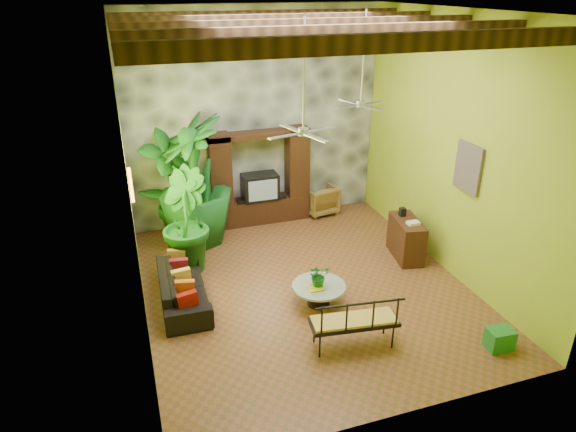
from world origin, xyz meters
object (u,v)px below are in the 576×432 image
object	(u,v)px
iron_bench	(356,320)
wicker_armchair	(319,199)
ceiling_fan_front	(303,119)
tall_plant_c	(195,181)
sofa	(183,287)
entertainment_center	(260,184)
coffee_table	(319,292)
side_console	(406,239)
green_bin	(500,339)
tall_plant_a	(171,185)
tall_plant_b	(184,221)
ceiling_fan_back	(362,93)

from	to	relation	value
iron_bench	wicker_armchair	bearing A→B (deg)	82.11
ceiling_fan_front	tall_plant_c	xyz separation A→B (m)	(-1.41, 2.99, -1.95)
sofa	entertainment_center	bearing A→B (deg)	-36.50
wicker_armchair	coffee_table	distance (m)	4.12
sofa	side_console	bearing A→B (deg)	-85.92
entertainment_center	green_bin	bearing A→B (deg)	-68.31
side_console	tall_plant_a	bearing A→B (deg)	160.63
ceiling_fan_front	wicker_armchair	world-z (taller)	ceiling_fan_front
tall_plant_b	green_bin	world-z (taller)	tall_plant_b
ceiling_fan_front	tall_plant_a	size ratio (longest dim) A/B	0.74
sofa	wicker_armchair	bearing A→B (deg)	-51.04
entertainment_center	tall_plant_b	world-z (taller)	entertainment_center
ceiling_fan_back	coffee_table	xyz separation A→B (m)	(-1.56, -1.87, -3.15)
tall_plant_a	coffee_table	bearing A→B (deg)	-59.93
ceiling_fan_front	green_bin	size ratio (longest dim) A/B	4.56
wicker_armchair	iron_bench	world-z (taller)	iron_bench
wicker_armchair	coffee_table	world-z (taller)	wicker_armchair
tall_plant_a	side_console	world-z (taller)	tall_plant_a
coffee_table	side_console	bearing A→B (deg)	24.12
entertainment_center	ceiling_fan_front	size ratio (longest dim) A/B	1.29
ceiling_fan_front	iron_bench	bearing A→B (deg)	-78.18
sofa	tall_plant_a	world-z (taller)	tall_plant_a
tall_plant_c	coffee_table	bearing A→B (deg)	-63.14
entertainment_center	green_bin	distance (m)	6.39
entertainment_center	wicker_armchair	bearing A→B (deg)	0.50
tall_plant_b	iron_bench	bearing A→B (deg)	-57.65
tall_plant_c	side_console	bearing A→B (deg)	-28.12
sofa	iron_bench	world-z (taller)	iron_bench
tall_plant_c	wicker_armchair	bearing A→B (deg)	10.05
tall_plant_c	green_bin	bearing A→B (deg)	-53.48
tall_plant_b	green_bin	bearing A→B (deg)	-43.67
tall_plant_b	green_bin	distance (m)	6.14
entertainment_center	ceiling_fan_front	world-z (taller)	ceiling_fan_front
sofa	wicker_armchair	distance (m)	4.86
entertainment_center	tall_plant_b	bearing A→B (deg)	-140.28
entertainment_center	ceiling_fan_back	distance (m)	3.50
sofa	tall_plant_b	xyz separation A→B (m)	(0.25, 1.23, 0.75)
wicker_armchair	tall_plant_b	size ratio (longest dim) A/B	0.38
iron_bench	side_console	bearing A→B (deg)	53.75
ceiling_fan_front	ceiling_fan_back	world-z (taller)	same
sofa	tall_plant_a	bearing A→B (deg)	-2.75
tall_plant_b	tall_plant_c	xyz separation A→B (m)	(0.43, 1.15, 0.40)
entertainment_center	tall_plant_c	xyz separation A→B (m)	(-1.61, -0.55, 0.48)
entertainment_center	wicker_armchair	distance (m)	1.67
sofa	side_console	size ratio (longest dim) A/B	1.95
entertainment_center	side_console	world-z (taller)	entertainment_center
ceiling_fan_front	iron_bench	size ratio (longest dim) A/B	1.26
side_console	green_bin	xyz separation A→B (m)	(-0.12, -3.17, -0.25)
ceiling_fan_front	sofa	bearing A→B (deg)	163.93
coffee_table	wicker_armchair	bearing A→B (deg)	68.32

